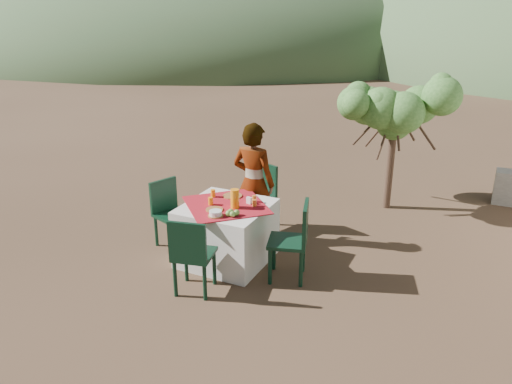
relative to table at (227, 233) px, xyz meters
The scene contains 21 objects.
ground 0.86m from the table, 25.20° to the left, with size 160.00×160.00×0.00m, color #3A281A.
table is the anchor object (origin of this frame).
chair_far 1.03m from the table, 91.46° to the left, with size 0.59×0.59×0.98m.
chair_near 0.89m from the table, 86.95° to the right, with size 0.51×0.51×0.93m.
chair_left 0.93m from the table, behind, with size 0.53×0.53×0.90m.
chair_right 0.96m from the table, ahead, with size 0.55×0.55×0.96m.
person 0.83m from the table, 86.58° to the left, with size 0.61×0.40×1.66m, color #8C6651.
shrub_tree 3.33m from the table, 61.03° to the left, with size 1.60×1.57×1.89m.
hill_near_left 34.92m from the table, 119.70° to the left, with size 40.00×40.00×16.00m, color #3E5630.
hill_far_center 52.43m from the table, 93.61° to the left, with size 60.00×60.00×24.00m, color gray.
plate_far 0.49m from the table, 102.40° to the left, with size 0.25×0.25×0.01m, color brown.
plate_near 0.45m from the table, 100.17° to the right, with size 0.21×0.21×0.01m, color brown.
glass_far 0.54m from the table, 149.78° to the left, with size 0.06×0.06×0.10m, color orange.
glass_near 0.47m from the table, 153.43° to the right, with size 0.06×0.06×0.10m, color orange.
juice_pitcher 0.52m from the table, 15.02° to the right, with size 0.11×0.11×0.24m, color orange.
bowl_plate 0.54m from the table, 80.12° to the right, with size 0.18×0.18×0.01m, color brown.
white_bowl 0.56m from the table, 80.12° to the right, with size 0.15×0.15×0.06m, color silver.
jar_left 0.55m from the table, 17.58° to the left, with size 0.05×0.05×0.08m, color orange.
jar_right 0.56m from the table, 40.83° to the left, with size 0.05×0.05×0.08m, color orange.
napkin_holder 0.51m from the table, 32.91° to the left, with size 0.07×0.04×0.08m, color silver.
fruit_cluster 0.56m from the table, 49.68° to the right, with size 0.15×0.14×0.07m.
Camera 1 is at (2.12, -5.32, 3.06)m, focal length 35.00 mm.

